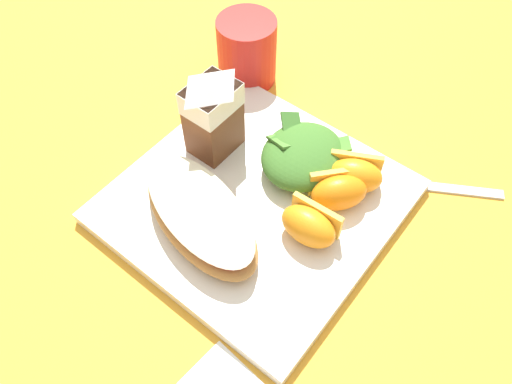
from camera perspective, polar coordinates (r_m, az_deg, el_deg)
ground at (r=0.57m, az=0.00°, el=-1.54°), size 3.00×3.00×0.00m
white_plate at (r=0.56m, az=0.00°, el=-1.08°), size 0.28×0.28×0.02m
cheesy_pizza_bread at (r=0.52m, az=-6.31°, el=-2.61°), size 0.12×0.19×0.04m
green_salad_pile at (r=0.56m, az=5.32°, el=4.12°), size 0.10×0.10×0.04m
milk_carton at (r=0.56m, az=-4.95°, el=9.23°), size 0.06×0.05×0.11m
orange_wedge_front at (r=0.51m, az=6.03°, el=-3.74°), size 0.04×0.06×0.04m
orange_wedge_middle at (r=0.54m, az=9.31°, el=0.07°), size 0.07×0.07×0.04m
orange_wedge_rear at (r=0.56m, az=11.07°, el=1.94°), size 0.06×0.07×0.04m
metal_fork at (r=0.60m, az=16.49°, el=0.98°), size 0.11×0.17×0.01m
drinking_red_cup at (r=0.68m, az=-1.04°, el=15.64°), size 0.08×0.08×0.09m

